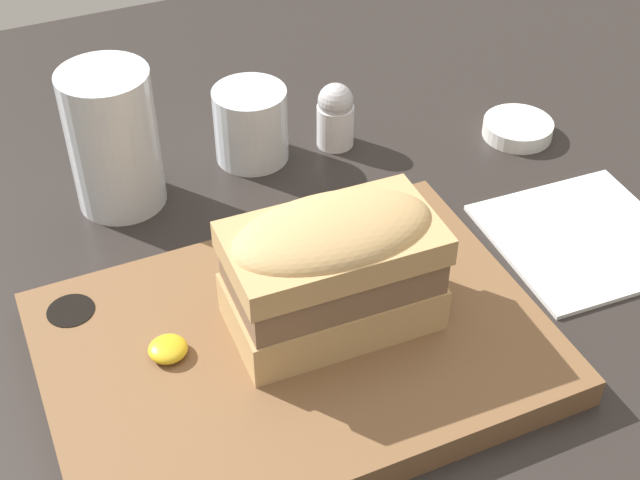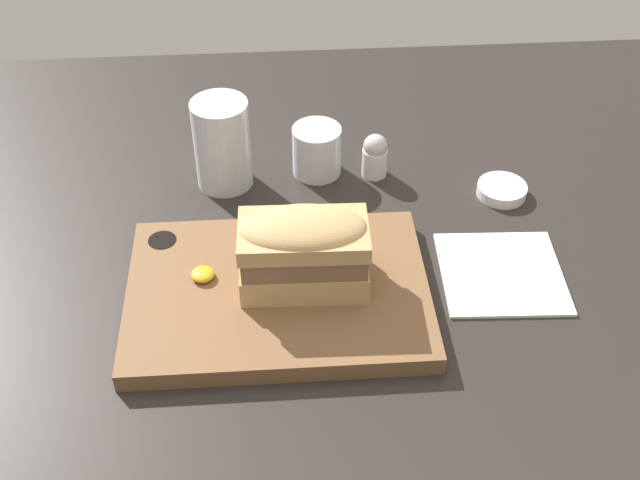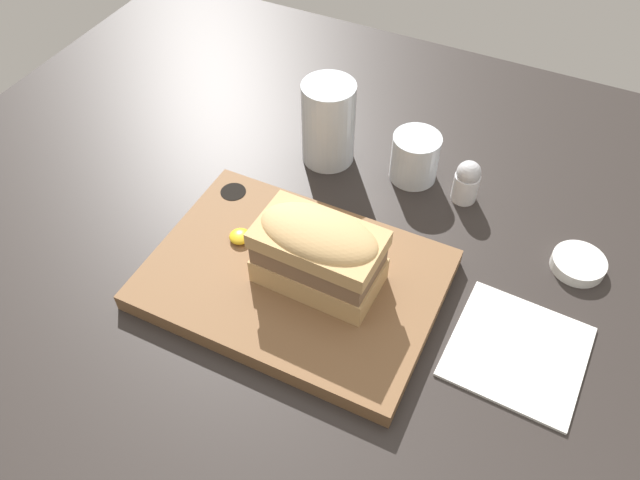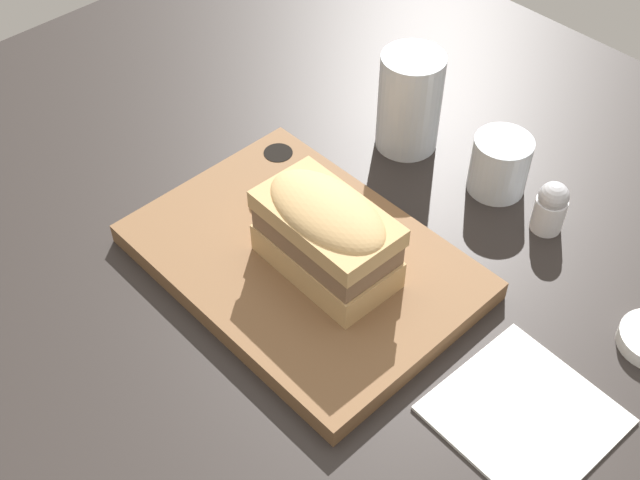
{
  "view_description": "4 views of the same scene",
  "coord_description": "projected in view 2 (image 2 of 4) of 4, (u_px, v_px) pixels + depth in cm",
  "views": [
    {
      "loc": [
        -25.46,
        -35.6,
        49.28
      ],
      "look_at": [
        -6.79,
        6.38,
        10.34
      ],
      "focal_mm": 50.0,
      "sensor_mm": 36.0,
      "label": 1
    },
    {
      "loc": [
        -9.39,
        -60.95,
        67.97
      ],
      "look_at": [
        -4.65,
        7.41,
        8.06
      ],
      "focal_mm": 45.0,
      "sensor_mm": 36.0,
      "label": 2
    },
    {
      "loc": [
        13.21,
        -36.05,
        62.24
      ],
      "look_at": [
        -7.68,
        7.13,
        8.24
      ],
      "focal_mm": 35.0,
      "sensor_mm": 36.0,
      "label": 3
    },
    {
      "loc": [
        31.96,
        -32.91,
        65.07
      ],
      "look_at": [
        -6.79,
        3.91,
        8.78
      ],
      "focal_mm": 45.0,
      "sensor_mm": 36.0,
      "label": 4
    }
  ],
  "objects": [
    {
      "name": "dining_table",
      "position": [
        366.0,
        328.0,
        0.9
      ],
      "size": [
        142.1,
        127.78,
        2.0
      ],
      "color": "#282321",
      "rests_on": "ground"
    },
    {
      "name": "serving_board",
      "position": [
        277.0,
        292.0,
        0.92
      ],
      "size": [
        34.2,
        24.35,
        2.4
      ],
      "color": "brown",
      "rests_on": "dining_table"
    },
    {
      "name": "sandwich",
      "position": [
        304.0,
        248.0,
        0.88
      ],
      "size": [
        14.4,
        8.35,
        9.39
      ],
      "rotation": [
        0.0,
        0.0,
        -0.03
      ],
      "color": "tan",
      "rests_on": "serving_board"
    },
    {
      "name": "mustard_dollop",
      "position": [
        203.0,
        274.0,
        0.91
      ],
      "size": [
        2.69,
        2.69,
        1.07
      ],
      "color": "gold",
      "rests_on": "serving_board"
    },
    {
      "name": "water_glass",
      "position": [
        223.0,
        149.0,
        1.06
      ],
      "size": [
        7.51,
        7.51,
        12.4
      ],
      "color": "silver",
      "rests_on": "dining_table"
    },
    {
      "name": "wine_glass",
      "position": [
        317.0,
        152.0,
        1.09
      ],
      "size": [
        6.68,
        6.68,
        6.91
      ],
      "color": "silver",
      "rests_on": "dining_table"
    },
    {
      "name": "napkin",
      "position": [
        501.0,
        273.0,
        0.95
      ],
      "size": [
        14.96,
        14.93,
        0.4
      ],
      "rotation": [
        0.0,
        0.0,
        -0.04
      ],
      "color": "white",
      "rests_on": "dining_table"
    },
    {
      "name": "salt_shaker",
      "position": [
        375.0,
        155.0,
        1.09
      ],
      "size": [
        3.46,
        3.46,
        6.29
      ],
      "color": "white",
      "rests_on": "dining_table"
    },
    {
      "name": "condiment_dish",
      "position": [
        502.0,
        190.0,
        1.07
      ],
      "size": [
        6.59,
        6.59,
        1.53
      ],
      "color": "white",
      "rests_on": "dining_table"
    }
  ]
}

